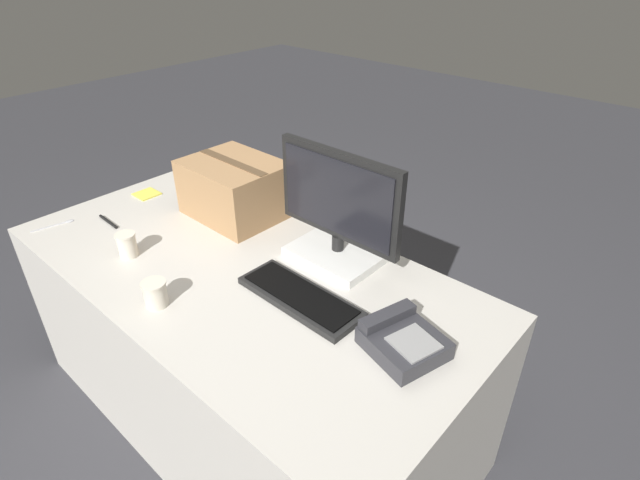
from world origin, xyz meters
TOP-DOWN VIEW (x-y plane):
  - ground_plane at (0.00, 0.00)m, footprint 12.00×12.00m
  - office_desk at (0.00, 0.00)m, footprint 1.80×0.90m
  - monitor at (0.22, 0.29)m, footprint 0.51×0.26m
  - keyboard at (0.29, 0.01)m, footprint 0.44×0.16m
  - desk_phone at (0.67, 0.05)m, footprint 0.25×0.24m
  - paper_cup_left at (-0.36, -0.22)m, footprint 0.07×0.07m
  - paper_cup_right at (-0.03, -0.31)m, footprint 0.08×0.08m
  - spoon at (-0.78, -0.29)m, footprint 0.05×0.16m
  - cardboard_box at (-0.32, 0.26)m, footprint 0.39×0.32m
  - pen_marker at (-0.64, -0.15)m, footprint 0.14×0.02m
  - sticky_note_pad at (-0.76, 0.10)m, footprint 0.10×0.10m

SIDE VIEW (x-z plane):
  - ground_plane at x=0.00m, z-range 0.00..0.00m
  - office_desk at x=0.00m, z-range 0.00..0.75m
  - spoon at x=-0.78m, z-range 0.75..0.76m
  - sticky_note_pad at x=-0.76m, z-range 0.75..0.76m
  - pen_marker at x=-0.64m, z-range 0.75..0.76m
  - keyboard at x=0.29m, z-range 0.75..0.78m
  - desk_phone at x=0.67m, z-range 0.74..0.83m
  - paper_cup_right at x=-0.03m, z-range 0.75..0.84m
  - paper_cup_left at x=-0.36m, z-range 0.75..0.84m
  - cardboard_box at x=-0.32m, z-range 0.75..0.98m
  - monitor at x=0.22m, z-range 0.72..1.13m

